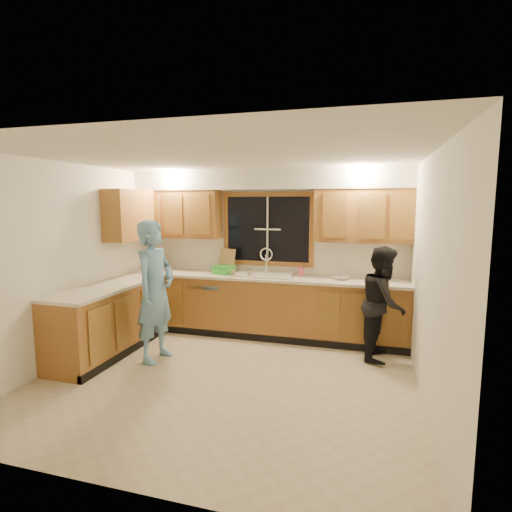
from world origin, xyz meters
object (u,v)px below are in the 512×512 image
Objects in this scene: knife_block at (164,263)px; sink at (263,279)px; stove at (80,333)px; soap_bottle at (301,270)px; man at (155,291)px; bowl at (341,278)px; dish_crate at (224,270)px; woman at (383,303)px; dishwasher at (210,305)px.

sink is at bearing -9.25° from knife_block.
soap_bottle reaches higher than stove.
sink is 0.48× the size of man.
bowl is (2.83, -0.06, -0.09)m from knife_block.
sink is at bearing 0.39° from dish_crate.
bowl is (0.61, -0.19, -0.06)m from soap_bottle.
woman is 7.61× the size of bowl.
soap_bottle is (-1.18, 0.64, 0.28)m from woman.
knife_block is at bearing 86.09° from stove.
bowl is (2.01, -0.00, 0.53)m from dishwasher.
stove is (-1.80, -1.82, -0.41)m from sink.
dish_crate is at bearing 179.58° from bowl.
soap_bottle is at bearing 40.36° from stove.
man is 10.36× the size of soap_bottle.
bowl is (2.96, 1.81, 0.49)m from stove.
sink is at bearing 0.99° from dishwasher.
sink is 1.05× the size of dishwasher.
sink is 1.68m from man.
stove is 3.13m from soap_bottle.
dish_crate is 1.43× the size of bowl.
man is (-0.21, -1.29, 0.49)m from dishwasher.
dishwasher is 4.74× the size of soap_bottle.
soap_bottle reaches higher than dish_crate.
dishwasher is 1.40m from man.
dish_crate is at bearing -13.25° from man.
soap_bottle is at bearing 162.77° from bowl.
dishwasher is at bearing 86.79° from woman.
stove is at bearing 117.83° from woman.
sink is 1.79m from woman.
bowl is at bearing -0.85° from sink.
bowl reaches higher than stove.
man is at bearing -149.80° from bowl.
stove is 3.84× the size of knife_block.
woman reaches higher than sink.
bowl is at bearing -0.07° from dishwasher.
woman is 1.37m from soap_bottle.
soap_bottle is 0.64m from bowl.
dishwasher is 2.08m from bowl.
man reaches higher than woman.
stove is 4.69× the size of bowl.
sink is at bearing 45.39° from stove.
woman reaches higher than stove.
knife_block is 0.85× the size of dish_crate.
man is 1.23× the size of woman.
woman is 8.44× the size of soap_bottle.
knife_block is 1.22× the size of bowl.
sink is 1.16m from bowl.
dishwasher is at bearing -179.01° from sink.
soap_bottle reaches higher than dishwasher.
stove is at bearing -122.83° from dish_crate.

